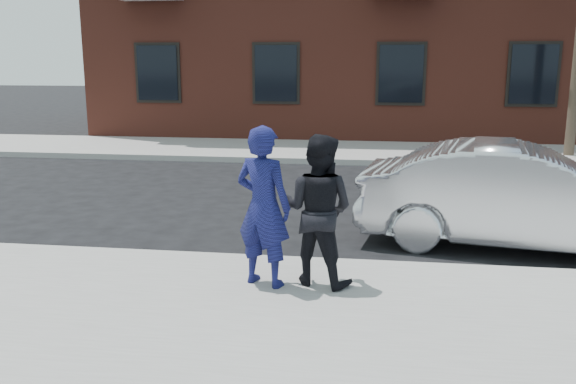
# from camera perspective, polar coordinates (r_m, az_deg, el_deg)

# --- Properties ---
(ground) EXTENTS (100.00, 100.00, 0.00)m
(ground) POSITION_cam_1_polar(r_m,az_deg,el_deg) (6.53, 13.26, -12.20)
(ground) COLOR black
(ground) RESTS_ON ground
(near_sidewalk) EXTENTS (50.00, 3.50, 0.15)m
(near_sidewalk) POSITION_cam_1_polar(r_m,az_deg,el_deg) (6.27, 13.49, -12.52)
(near_sidewalk) COLOR gray
(near_sidewalk) RESTS_ON ground
(near_curb) EXTENTS (50.00, 0.10, 0.15)m
(near_curb) POSITION_cam_1_polar(r_m,az_deg,el_deg) (7.93, 12.33, -7.05)
(near_curb) COLOR #999691
(near_curb) RESTS_ON ground
(far_sidewalk) EXTENTS (50.00, 3.50, 0.15)m
(far_sidewalk) POSITION_cam_1_polar(r_m,az_deg,el_deg) (17.37, 10.13, 3.66)
(far_sidewalk) COLOR gray
(far_sidewalk) RESTS_ON ground
(far_curb) EXTENTS (50.00, 0.10, 0.15)m
(far_curb) POSITION_cam_1_polar(r_m,az_deg,el_deg) (15.60, 10.33, 2.65)
(far_curb) COLOR #999691
(far_curb) RESTS_ON ground
(silver_sedan) EXTENTS (4.73, 2.28, 1.50)m
(silver_sedan) POSITION_cam_1_polar(r_m,az_deg,el_deg) (9.27, 20.96, -0.43)
(silver_sedan) COLOR silver
(silver_sedan) RESTS_ON ground
(man_hoodie) EXTENTS (0.77, 0.64, 1.82)m
(man_hoodie) POSITION_cam_1_polar(r_m,az_deg,el_deg) (6.80, -2.32, -1.37)
(man_hoodie) COLOR navy
(man_hoodie) RESTS_ON near_sidewalk
(man_peacoat) EXTENTS (1.00, 0.88, 1.72)m
(man_peacoat) POSITION_cam_1_polar(r_m,az_deg,el_deg) (6.86, 2.88, -1.69)
(man_peacoat) COLOR black
(man_peacoat) RESTS_ON near_sidewalk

